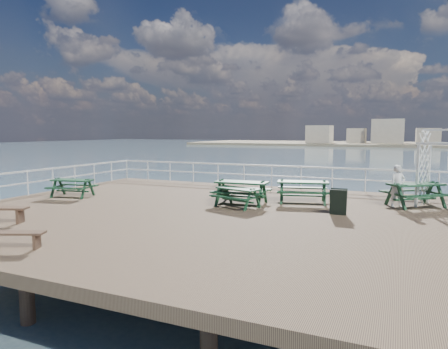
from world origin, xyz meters
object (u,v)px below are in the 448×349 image
picnic_table_b (303,187)px  picnic_table_d (238,193)px  picnic_table_a (72,184)px  picnic_table_e (242,187)px  picnic_table_c (416,190)px  person (398,186)px  flat_bench_far (14,236)px

picnic_table_b → picnic_table_d: bearing=-150.4°
picnic_table_a → picnic_table_e: 7.29m
picnic_table_c → person: person is taller
picnic_table_b → picnic_table_c: (3.98, 0.87, 0.02)m
picnic_table_a → picnic_table_d: (7.28, 0.67, -0.02)m
picnic_table_e → person: bearing=14.2°
picnic_table_a → picnic_table_d: 7.31m
picnic_table_a → flat_bench_far: (4.41, -6.33, -0.23)m
picnic_table_b → flat_bench_far: size_ratio=1.57×
picnic_table_a → person: 12.99m
picnic_table_a → picnic_table_c: bearing=3.4°
picnic_table_e → flat_bench_far: (-2.75, -7.70, -0.32)m
picnic_table_a → picnic_table_c: picnic_table_c is taller
picnic_table_d → flat_bench_far: 7.57m
picnic_table_a → flat_bench_far: size_ratio=1.36×
picnic_table_d → flat_bench_far: (-2.86, -7.00, -0.20)m
picnic_table_b → person: 3.41m
picnic_table_c → flat_bench_far: (-8.83, -9.73, -0.32)m
picnic_table_b → picnic_table_c: size_ratio=0.88×
person → picnic_table_c: bearing=0.6°
picnic_table_a → person: size_ratio=1.26×
person → picnic_table_a: bearing=163.7°
picnic_table_a → picnic_table_c: size_ratio=0.76×
picnic_table_e → person: size_ratio=1.34×
picnic_table_c → picnic_table_d: (-5.96, -2.73, -0.11)m
picnic_table_a → picnic_table_b: bearing=4.3°
picnic_table_a → picnic_table_d: size_ratio=0.99×
picnic_table_a → flat_bench_far: 7.72m
picnic_table_d → person: person is taller
picnic_table_c → person: bearing=173.8°
picnic_table_a → person: bearing=2.6°
flat_bench_far → picnic_table_b: bearing=38.2°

